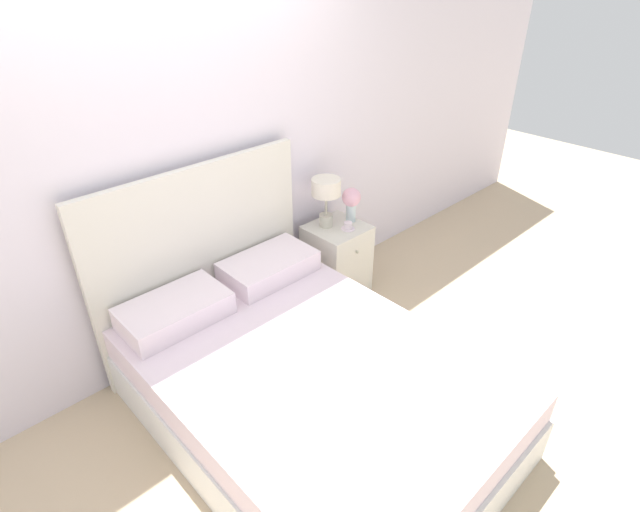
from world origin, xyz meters
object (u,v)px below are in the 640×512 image
(table_lamp, at_px, (326,192))
(nightstand, at_px, (336,260))
(bed, at_px, (300,378))
(teacup, at_px, (348,226))
(flower_vase, at_px, (352,200))

(table_lamp, bearing_deg, nightstand, -57.35)
(bed, height_order, nightstand, bed)
(bed, height_order, teacup, bed)
(teacup, bearing_deg, flower_vase, 34.44)
(table_lamp, bearing_deg, flower_vase, -21.08)
(table_lamp, height_order, teacup, table_lamp)
(bed, xyz_separation_m, table_lamp, (0.97, 0.80, 0.58))
(bed, xyz_separation_m, nightstand, (1.02, 0.73, 0.02))
(nightstand, bearing_deg, teacup, -69.01)
(flower_vase, bearing_deg, bed, -148.20)
(teacup, bearing_deg, bed, -148.50)
(bed, relative_size, table_lamp, 5.59)
(nightstand, height_order, teacup, teacup)
(nightstand, bearing_deg, table_lamp, 122.65)
(nightstand, height_order, table_lamp, table_lamp)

